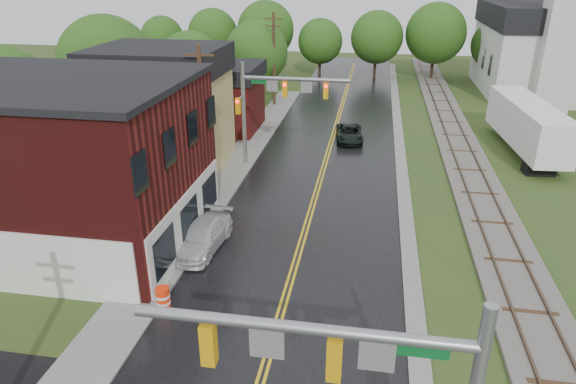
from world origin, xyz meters
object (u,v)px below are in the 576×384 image
(suv_dark, at_px, (349,134))
(construction_barrel, at_px, (163,299))
(traffic_signal_near, at_px, (369,383))
(semi_trailer, at_px, (527,124))
(traffic_signal_far, at_px, (274,97))
(tree_left_e, at_px, (258,54))
(utility_pole_c, at_px, (274,58))
(church, at_px, (538,40))
(brick_building, at_px, (48,162))
(tree_left_b, at_px, (108,66))
(utility_pole_b, at_px, (203,118))
(tree_left_a, at_px, (3,103))
(tree_left_c, at_px, (192,65))
(pickup_white, at_px, (202,236))

(suv_dark, height_order, construction_barrel, suv_dark)
(traffic_signal_near, height_order, semi_trailer, traffic_signal_near)
(traffic_signal_far, xyz_separation_m, tree_left_e, (-5.38, 18.90, -0.16))
(utility_pole_c, bearing_deg, tree_left_e, 137.16)
(church, height_order, tree_left_e, church)
(traffic_signal_near, relative_size, construction_barrel, 7.19)
(utility_pole_c, distance_m, suv_dark, 13.85)
(church, distance_m, construction_barrel, 50.62)
(church, bearing_deg, brick_building, -129.98)
(tree_left_e, xyz_separation_m, suv_dark, (10.24, -12.28, -4.20))
(utility_pole_c, relative_size, tree_left_e, 1.10)
(tree_left_b, height_order, suv_dark, tree_left_b)
(utility_pole_b, xyz_separation_m, tree_left_e, (-2.05, 23.90, 0.09))
(tree_left_a, distance_m, tree_left_b, 10.22)
(utility_pole_c, xyz_separation_m, tree_left_c, (-7.05, -4.10, -0.21))
(tree_left_a, height_order, suv_dark, tree_left_a)
(brick_building, relative_size, suv_dark, 3.23)
(utility_pole_c, xyz_separation_m, suv_dark, (8.20, -10.38, -4.10))
(tree_left_b, relative_size, suv_dark, 2.19)
(utility_pole_c, bearing_deg, suv_dark, -51.71)
(suv_dark, bearing_deg, tree_left_e, 124.03)
(tree_left_c, bearing_deg, tree_left_e, 50.19)
(traffic_signal_far, bearing_deg, church, 48.73)
(utility_pole_c, relative_size, construction_barrel, 8.82)
(utility_pole_b, bearing_deg, church, 49.82)
(brick_building, xyz_separation_m, construction_barrel, (7.67, -5.07, -3.64))
(traffic_signal_far, bearing_deg, utility_pole_c, 101.09)
(construction_barrel, bearing_deg, tree_left_a, 141.48)
(traffic_signal_near, xyz_separation_m, utility_pole_c, (-10.27, 42.00, -0.25))
(church, height_order, tree_left_a, church)
(brick_building, relative_size, pickup_white, 3.05)
(utility_pole_c, height_order, tree_left_a, utility_pole_c)
(tree_left_c, bearing_deg, pickup_white, -70.04)
(traffic_signal_near, distance_m, utility_pole_b, 22.49)
(tree_left_c, relative_size, suv_dark, 1.73)
(church, bearing_deg, tree_left_a, -141.37)
(traffic_signal_far, distance_m, construction_barrel, 17.69)
(utility_pole_b, height_order, suv_dark, utility_pole_b)
(tree_left_c, distance_m, tree_left_e, 7.82)
(traffic_signal_near, relative_size, tree_left_e, 0.90)
(tree_left_c, height_order, tree_left_e, tree_left_e)
(tree_left_a, relative_size, tree_left_b, 0.89)
(tree_left_e, bearing_deg, construction_barrel, -83.60)
(pickup_white, bearing_deg, tree_left_c, 115.06)
(church, bearing_deg, semi_trailer, -104.67)
(tree_left_b, xyz_separation_m, construction_barrel, (13.03, -21.96, -5.21))
(semi_trailer, bearing_deg, traffic_signal_near, -109.70)
(tree_left_c, height_order, semi_trailer, tree_left_c)
(traffic_signal_near, xyz_separation_m, suv_dark, (-2.08, 31.62, -4.35))
(utility_pole_c, distance_m, pickup_white, 29.36)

